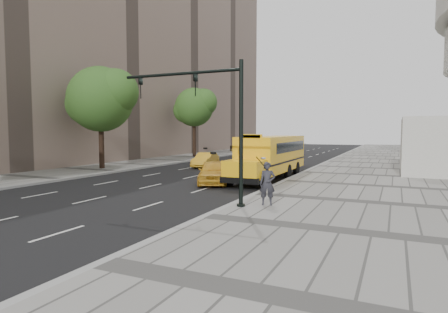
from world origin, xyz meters
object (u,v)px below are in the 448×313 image
at_px(tree_b, 101,99).
at_px(pedestrian, 267,184).
at_px(taxi_far, 205,160).
at_px(traffic_signal, 212,115).
at_px(taxi_near, 213,172).
at_px(school_bus, 272,154).
at_px(tree_c, 195,107).

distance_m(tree_b, pedestrian, 20.83).
bearing_deg(taxi_far, pedestrian, -62.47).
bearing_deg(pedestrian, traffic_signal, -178.94).
xyz_separation_m(taxi_near, taxi_far, (-5.41, 9.28, -0.08)).
height_order(school_bus, traffic_signal, traffic_signal).
bearing_deg(tree_c, school_bus, -45.96).
relative_size(school_bus, pedestrian, 6.08).
relative_size(school_bus, taxi_far, 2.78).
relative_size(tree_b, school_bus, 0.77).
bearing_deg(tree_b, tree_c, 90.05).
distance_m(school_bus, taxi_near, 5.16).
relative_size(taxi_far, traffic_signal, 0.65).
relative_size(tree_b, traffic_signal, 1.39).
relative_size(tree_c, pedestrian, 4.60).
bearing_deg(taxi_near, pedestrian, -69.83).
xyz_separation_m(school_bus, taxi_near, (-2.50, -4.40, -1.00)).
bearing_deg(taxi_near, traffic_signal, -87.50).
bearing_deg(pedestrian, tree_c, 108.50).
distance_m(school_bus, traffic_signal, 11.24).
height_order(tree_c, traffic_signal, tree_c).
bearing_deg(taxi_near, school_bus, 37.01).
height_order(taxi_near, traffic_signal, traffic_signal).
xyz_separation_m(taxi_near, traffic_signal, (3.19, -6.58, 3.33)).
relative_size(school_bus, taxi_near, 2.58).
height_order(tree_b, traffic_signal, tree_b).
bearing_deg(traffic_signal, tree_b, 147.16).
distance_m(taxi_near, pedestrian, 8.06).
height_order(tree_b, taxi_near, tree_b).
relative_size(taxi_near, pedestrian, 2.36).
bearing_deg(school_bus, traffic_signal, -86.39).
bearing_deg(tree_b, taxi_far, 39.71).
xyz_separation_m(taxi_far, traffic_signal, (8.60, -15.86, 3.41)).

